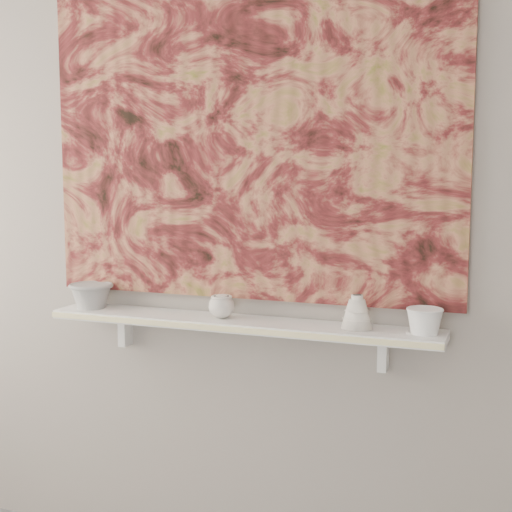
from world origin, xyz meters
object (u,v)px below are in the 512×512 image
at_px(painting, 247,142).
at_px(bowl_white, 425,321).
at_px(shelf, 239,324).
at_px(cup_cream, 222,306).
at_px(bowl_grey, 91,295).
at_px(bell_vessel, 357,312).

bearing_deg(painting, bowl_white, -7.30).
bearing_deg(painting, shelf, -90.00).
distance_m(shelf, cup_cream, 0.09).
relative_size(shelf, cup_cream, 15.43).
xyz_separation_m(shelf, painting, (0.00, 0.08, 0.62)).
xyz_separation_m(shelf, bowl_grey, (-0.59, 0.00, 0.06)).
bearing_deg(cup_cream, painting, 51.17).
relative_size(bowl_grey, bell_vessel, 1.47).
bearing_deg(shelf, bowl_grey, 180.00).
relative_size(painting, bell_vessel, 13.40).
relative_size(bell_vessel, bowl_white, 0.97).
bearing_deg(painting, bowl_grey, -172.27).
bearing_deg(bowl_grey, cup_cream, 0.00).
relative_size(shelf, painting, 0.93).
height_order(painting, bowl_grey, painting).
bearing_deg(bowl_white, bowl_grey, 180.00).
height_order(shelf, cup_cream, cup_cream).
relative_size(painting, bowl_grey, 9.09).
bearing_deg(bell_vessel, cup_cream, 180.00).
height_order(bowl_grey, cup_cream, bowl_grey).
bearing_deg(bowl_white, bell_vessel, 180.00).
height_order(cup_cream, bell_vessel, bell_vessel).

